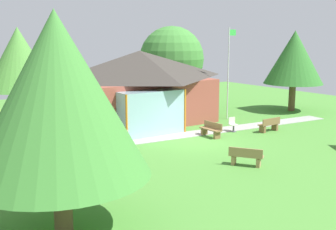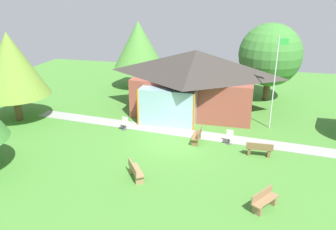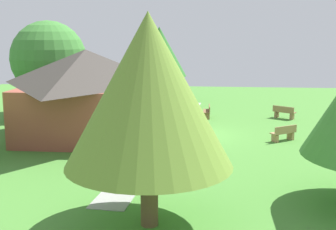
{
  "view_description": "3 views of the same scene",
  "coord_description": "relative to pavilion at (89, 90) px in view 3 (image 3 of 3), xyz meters",
  "views": [
    {
      "loc": [
        -14.0,
        -17.53,
        5.67
      ],
      "look_at": [
        -0.44,
        2.31,
        1.14
      ],
      "focal_mm": 44.95,
      "sensor_mm": 36.0,
      "label": 1
    },
    {
      "loc": [
        4.3,
        -18.89,
        9.07
      ],
      "look_at": [
        -0.83,
        1.05,
        1.37
      ],
      "focal_mm": 36.47,
      "sensor_mm": 36.0,
      "label": 2
    },
    {
      "loc": [
        -24.56,
        -0.82,
        5.78
      ],
      "look_at": [
        0.62,
        1.64,
        0.97
      ],
      "focal_mm": 47.68,
      "sensor_mm": 36.0,
      "label": 3
    }
  ],
  "objects": [
    {
      "name": "flagpole",
      "position": [
        5.74,
        -2.16,
        0.95
      ],
      "size": [
        0.64,
        0.08,
        6.25
      ],
      "color": "silver",
      "rests_on": "ground_plane"
    },
    {
      "name": "pavilion",
      "position": [
        0.0,
        0.0,
        0.0
      ],
      "size": [
        9.74,
        7.53,
        4.74
      ],
      "color": "brown",
      "rests_on": "ground_plane"
    },
    {
      "name": "bench_mid_right",
      "position": [
        5.03,
        -6.66,
        -2.07
      ],
      "size": [
        1.51,
        0.47,
        0.84
      ],
      "rotation": [
        0.0,
        0.0,
        0.02
      ],
      "color": "brown",
      "rests_on": "ground_plane"
    },
    {
      "name": "bench_front_center",
      "position": [
        -1.0,
        -10.77,
        -2.07
      ],
      "size": [
        1.22,
        1.48,
        0.84
      ],
      "rotation": [
        0.0,
        0.0,
        5.32
      ],
      "color": "#9E7A51",
      "rests_on": "ground_plane"
    },
    {
      "name": "bench_rear_near_path",
      "position": [
        1.27,
        -5.7,
        -2.07
      ],
      "size": [
        0.46,
        1.51,
        0.84
      ],
      "rotation": [
        0.0,
        0.0,
        1.59
      ],
      "color": "brown",
      "rests_on": "ground_plane"
    },
    {
      "name": "tree_west_hedge",
      "position": [
        -12.0,
        -5.11,
        1.61
      ],
      "size": [
        4.94,
        4.94,
        6.32
      ],
      "color": "brown",
      "rests_on": "ground_plane"
    },
    {
      "name": "ground_plane",
      "position": [
        0.05,
        -6.07,
        -2.47
      ],
      "size": [
        44.0,
        44.0,
        0.0
      ],
      "primitive_type": "plane",
      "color": "#478433"
    },
    {
      "name": "footpath",
      "position": [
        0.05,
        -4.49,
        -2.46
      ],
      "size": [
        22.36,
        3.27,
        0.03
      ],
      "primitive_type": "cube",
      "rotation": [
        0.0,
        0.0,
        -0.09
      ],
      "color": "#999993",
      "rests_on": "ground_plane"
    },
    {
      "name": "tree_behind_pavilion_right",
      "position": [
        5.53,
        4.35,
        1.4
      ],
      "size": [
        5.18,
        5.18,
        6.47
      ],
      "color": "brown",
      "rests_on": "ground_plane"
    },
    {
      "name": "patio_chair_lawn_spare",
      "position": [
        3.23,
        -5.4,
        -2.06
      ],
      "size": [
        0.5,
        0.5,
        0.86
      ],
      "rotation": [
        0.0,
        0.0,
        2.99
      ],
      "color": "beige",
      "rests_on": "ground_plane"
    },
    {
      "name": "patio_chair_west",
      "position": [
        -3.91,
        -4.89,
        -2.06
      ],
      "size": [
        0.52,
        0.52,
        0.86
      ],
      "rotation": [
        0.0,
        0.0,
        2.93
      ],
      "color": "beige",
      "rests_on": "ground_plane"
    },
    {
      "name": "bench_front_right",
      "position": [
        5.27,
        -11.75,
        -2.07
      ],
      "size": [
        1.21,
        1.49,
        0.84
      ],
      "rotation": [
        0.0,
        0.0,
        4.11
      ],
      "color": "olive",
      "rests_on": "ground_plane"
    },
    {
      "name": "tree_east_hedge",
      "position": [
        11.92,
        -2.63,
        1.6
      ],
      "size": [
        4.44,
        4.44,
        6.09
      ],
      "color": "brown",
      "rests_on": "ground_plane"
    }
  ]
}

